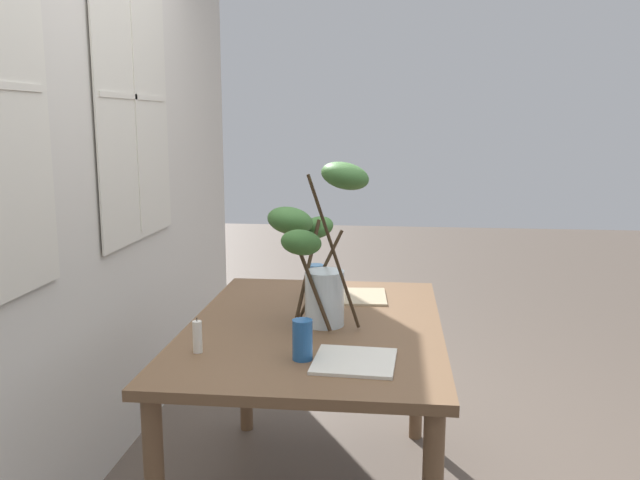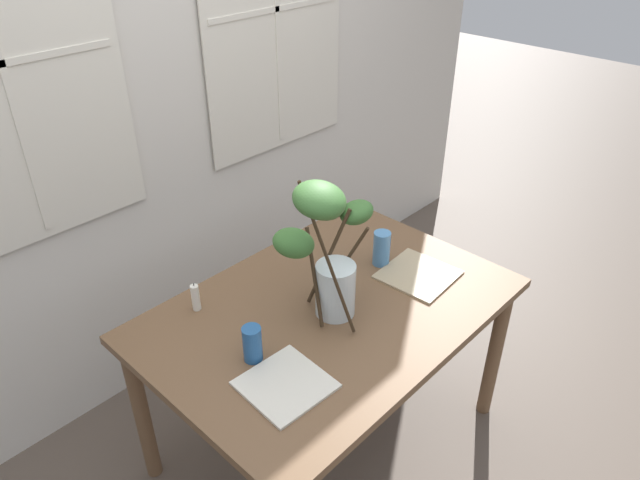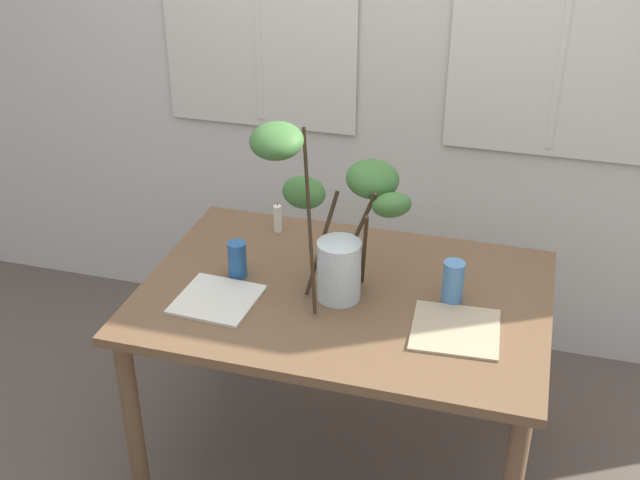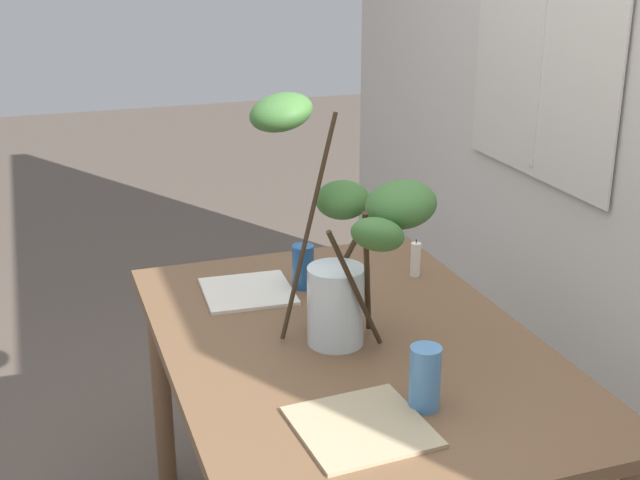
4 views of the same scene
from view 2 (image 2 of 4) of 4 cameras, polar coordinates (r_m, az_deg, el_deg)
name	(u,v)px [view 2 (image 2 of 4)]	position (r m, az deg, el deg)	size (l,w,h in m)	color
ground	(328,438)	(2.74, 0.77, -18.66)	(14.00, 14.00, 0.00)	brown
back_wall_with_windows	(159,86)	(2.59, -15.35, 14.18)	(4.46, 0.14, 2.72)	beige
dining_table	(329,324)	(2.27, 0.89, -8.18)	(1.36, 0.94, 0.74)	brown
vase_with_branches	(327,246)	(2.02, 0.67, -0.57)	(0.52, 0.46, 0.63)	silver
drinking_glass_blue_left	(252,344)	(1.97, -6.58, -9.97)	(0.06, 0.06, 0.13)	#235693
drinking_glass_blue_right	(382,248)	(2.41, 5.99, -0.81)	(0.07, 0.07, 0.15)	#4C84BC
plate_square_left	(285,384)	(1.91, -3.37, -13.82)	(0.25, 0.25, 0.01)	silver
plate_square_right	(418,275)	(2.39, 9.49, -3.32)	(0.27, 0.27, 0.01)	tan
pillar_candle	(196,298)	(2.21, -11.98, -5.48)	(0.03, 0.03, 0.12)	silver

